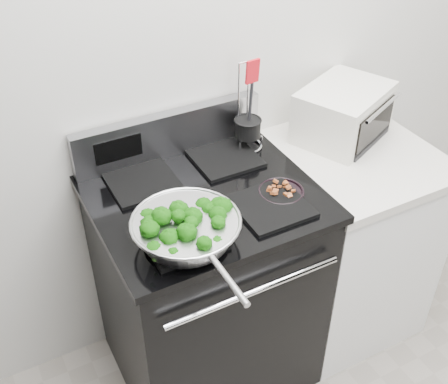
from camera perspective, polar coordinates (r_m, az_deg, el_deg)
back_wall at (r=2.18m, az=1.04°, el=15.26°), size 4.00×0.02×2.70m
gas_range at (r=2.31m, az=-1.75°, el=-9.45°), size 0.79×0.69×1.13m
counter at (r=2.61m, az=11.95°, el=-4.58°), size 0.62×0.68×0.92m
skillet at (r=1.77m, az=-3.84°, el=-3.75°), size 0.35×0.56×0.08m
broccoli_pile at (r=1.76m, az=-3.90°, el=-3.22°), size 0.28×0.28×0.10m
bacon_plate at (r=2.00m, az=5.85°, el=0.24°), size 0.16×0.16×0.04m
utensil_holder at (r=2.22m, az=2.40°, el=6.07°), size 0.12×0.12×0.37m
toaster_oven at (r=2.38m, az=12.02°, el=7.87°), size 0.46×0.42×0.22m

